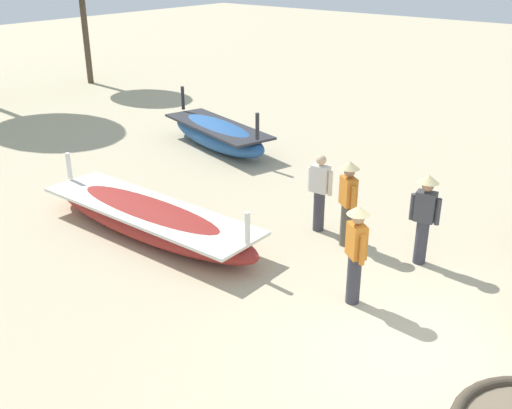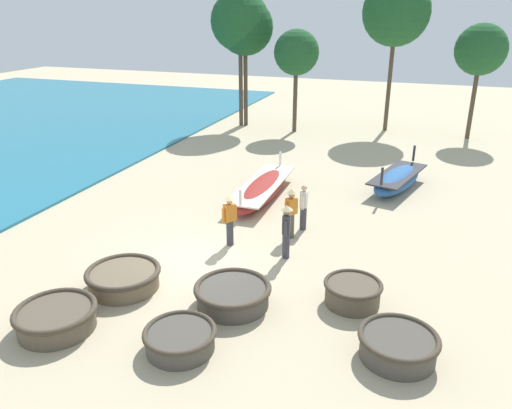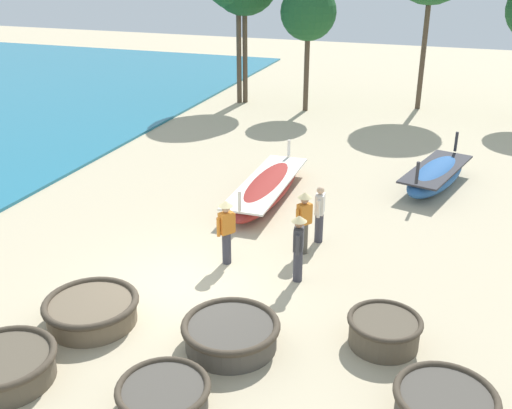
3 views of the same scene
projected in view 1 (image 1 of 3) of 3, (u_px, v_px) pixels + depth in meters
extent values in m
plane|color=#BCAD8C|center=(419.00, 352.00, 8.35)|extent=(80.00, 80.00, 0.00)
ellipsoid|color=#285693|center=(218.00, 135.00, 16.66)|extent=(2.21, 4.28, 0.76)
cube|color=#2D2D33|center=(217.00, 126.00, 16.56)|extent=(2.17, 3.97, 0.06)
cylinder|color=#2D2D33|center=(183.00, 98.00, 17.80)|extent=(0.10, 0.10, 0.69)
cylinder|color=#2D2D33|center=(257.00, 126.00, 14.99)|extent=(0.10, 0.10, 0.69)
ellipsoid|color=maroon|center=(149.00, 219.00, 11.65)|extent=(1.34, 5.41, 0.64)
cube|color=silver|center=(148.00, 210.00, 11.56)|extent=(1.38, 4.98, 0.06)
cylinder|color=silver|center=(69.00, 166.00, 12.84)|extent=(0.10, 0.10, 0.57)
cylinder|color=silver|center=(247.00, 228.00, 10.01)|extent=(0.10, 0.10, 0.57)
cylinder|color=#383842|center=(319.00, 211.00, 11.78)|extent=(0.22, 0.22, 0.82)
cube|color=silver|center=(320.00, 179.00, 11.52)|extent=(0.24, 0.35, 0.54)
sphere|color=#DBB28E|center=(321.00, 160.00, 11.36)|extent=(0.20, 0.20, 0.20)
cylinder|color=silver|center=(330.00, 184.00, 11.42)|extent=(0.09, 0.09, 0.48)
cylinder|color=silver|center=(310.00, 179.00, 11.65)|extent=(0.09, 0.09, 0.48)
cylinder|color=#383842|center=(354.00, 279.00, 9.36)|extent=(0.22, 0.22, 0.82)
cube|color=orange|center=(357.00, 241.00, 9.09)|extent=(0.38, 0.40, 0.54)
sphere|color=tan|center=(358.00, 218.00, 8.94)|extent=(0.20, 0.20, 0.20)
cylinder|color=orange|center=(350.00, 237.00, 9.31)|extent=(0.09, 0.09, 0.48)
cylinder|color=orange|center=(362.00, 250.00, 8.92)|extent=(0.09, 0.09, 0.48)
cone|color=#D1BC84|center=(359.00, 210.00, 8.89)|extent=(0.36, 0.36, 0.14)
cylinder|color=#4C473D|center=(346.00, 225.00, 11.19)|extent=(0.22, 0.22, 0.82)
cube|color=orange|center=(348.00, 191.00, 10.92)|extent=(0.37, 0.40, 0.54)
sphere|color=#A37556|center=(350.00, 172.00, 10.77)|extent=(0.20, 0.20, 0.20)
cylinder|color=orange|center=(343.00, 190.00, 11.14)|extent=(0.09, 0.09, 0.48)
cylinder|color=orange|center=(353.00, 198.00, 10.75)|extent=(0.09, 0.09, 0.48)
cone|color=#D1BC84|center=(350.00, 165.00, 10.72)|extent=(0.36, 0.36, 0.14)
cylinder|color=#383842|center=(421.00, 242.00, 10.55)|extent=(0.22, 0.22, 0.82)
cube|color=#3D3D42|center=(425.00, 207.00, 10.28)|extent=(0.27, 0.37, 0.54)
sphere|color=#A37556|center=(428.00, 186.00, 10.13)|extent=(0.20, 0.20, 0.20)
cylinder|color=#3D3D42|center=(438.00, 212.00, 10.20)|extent=(0.09, 0.09, 0.48)
cylinder|color=#3D3D42|center=(412.00, 207.00, 10.40)|extent=(0.09, 0.09, 0.48)
cone|color=#D1BC84|center=(429.00, 179.00, 10.08)|extent=(0.36, 0.36, 0.14)
cylinder|color=#4C3D2D|center=(86.00, 35.00, 24.04)|extent=(0.24, 0.24, 3.87)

